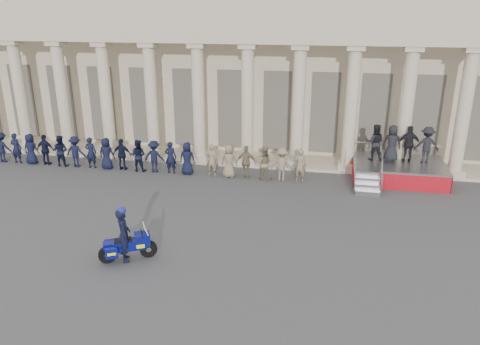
# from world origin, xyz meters

# --- Properties ---
(ground) EXTENTS (90.00, 90.00, 0.00)m
(ground) POSITION_xyz_m (0.00, 0.00, 0.00)
(ground) COLOR #3A3A3C
(ground) RESTS_ON ground
(building) EXTENTS (40.00, 12.50, 9.00)m
(building) POSITION_xyz_m (-0.00, 14.74, 4.52)
(building) COLOR #B9A88B
(building) RESTS_ON ground
(officer_rank) EXTENTS (17.66, 0.63, 1.66)m
(officer_rank) POSITION_xyz_m (-4.54, 5.97, 0.83)
(officer_rank) COLOR black
(officer_rank) RESTS_ON ground
(reviewing_stand) EXTENTS (4.33, 4.13, 2.65)m
(reviewing_stand) POSITION_xyz_m (8.92, 7.22, 1.42)
(reviewing_stand) COLOR gray
(reviewing_stand) RESTS_ON ground
(motorcycle) EXTENTS (1.76, 1.23, 1.24)m
(motorcycle) POSITION_xyz_m (-0.82, -2.57, 0.54)
(motorcycle) COLOR black
(motorcycle) RESTS_ON ground
(rider) EXTENTS (0.71, 0.81, 1.95)m
(rider) POSITION_xyz_m (-0.91, -2.62, 0.96)
(rider) COLOR black
(rider) RESTS_ON ground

